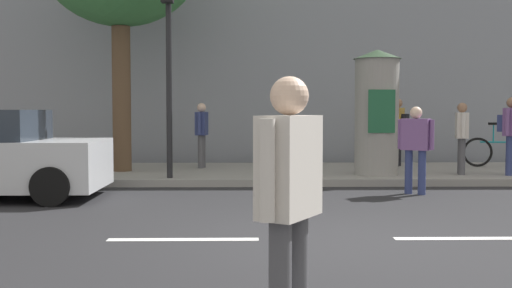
{
  "coord_description": "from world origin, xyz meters",
  "views": [
    {
      "loc": [
        -0.98,
        -7.28,
        1.54
      ],
      "look_at": [
        -0.81,
        2.0,
        1.03
      ],
      "focal_mm": 43.29,
      "sensor_mm": 36.0,
      "label": 1
    }
  ],
  "objects_px": {
    "pedestrian_tallest": "(416,142)",
    "pedestrian_near_pole": "(510,129)",
    "pedestrian_with_bag": "(462,132)",
    "bicycle_leaning": "(500,151)",
    "traffic_light": "(168,36)",
    "pedestrian_in_dark_shirt": "(398,126)",
    "poster_column": "(377,111)",
    "pedestrian_with_backpack": "(202,130)",
    "pedestrian_in_light_jacket": "(289,192)"
  },
  "relations": [
    {
      "from": "pedestrian_in_light_jacket",
      "to": "pedestrian_with_bag",
      "type": "relative_size",
      "value": 1.13
    },
    {
      "from": "pedestrian_in_dark_shirt",
      "to": "pedestrian_near_pole",
      "type": "height_order",
      "value": "pedestrian_in_dark_shirt"
    },
    {
      "from": "pedestrian_with_backpack",
      "to": "pedestrian_near_pole",
      "type": "height_order",
      "value": "pedestrian_near_pole"
    },
    {
      "from": "pedestrian_tallest",
      "to": "pedestrian_in_light_jacket",
      "type": "bearing_deg",
      "value": -111.06
    },
    {
      "from": "bicycle_leaning",
      "to": "pedestrian_with_backpack",
      "type": "bearing_deg",
      "value": -179.44
    },
    {
      "from": "traffic_light",
      "to": "pedestrian_tallest",
      "type": "distance_m",
      "value": 5.28
    },
    {
      "from": "pedestrian_with_bag",
      "to": "pedestrian_with_backpack",
      "type": "relative_size",
      "value": 0.99
    },
    {
      "from": "pedestrian_near_pole",
      "to": "bicycle_leaning",
      "type": "relative_size",
      "value": 0.94
    },
    {
      "from": "traffic_light",
      "to": "poster_column",
      "type": "bearing_deg",
      "value": 9.03
    },
    {
      "from": "traffic_light",
      "to": "pedestrian_with_bag",
      "type": "relative_size",
      "value": 2.76
    },
    {
      "from": "pedestrian_tallest",
      "to": "pedestrian_with_bag",
      "type": "height_order",
      "value": "pedestrian_with_bag"
    },
    {
      "from": "traffic_light",
      "to": "pedestrian_with_bag",
      "type": "xyz_separation_m",
      "value": [
        6.25,
        0.74,
        -1.97
      ]
    },
    {
      "from": "pedestrian_in_dark_shirt",
      "to": "traffic_light",
      "type": "bearing_deg",
      "value": -153.55
    },
    {
      "from": "pedestrian_in_dark_shirt",
      "to": "pedestrian_tallest",
      "type": "bearing_deg",
      "value": -99.55
    },
    {
      "from": "traffic_light",
      "to": "pedestrian_with_backpack",
      "type": "xyz_separation_m",
      "value": [
        0.5,
        2.33,
        -1.98
      ]
    },
    {
      "from": "pedestrian_in_light_jacket",
      "to": "pedestrian_near_pole",
      "type": "distance_m",
      "value": 10.75
    },
    {
      "from": "pedestrian_near_pole",
      "to": "bicycle_leaning",
      "type": "distance_m",
      "value": 2.04
    },
    {
      "from": "pedestrian_in_dark_shirt",
      "to": "pedestrian_near_pole",
      "type": "bearing_deg",
      "value": -48.5
    },
    {
      "from": "pedestrian_tallest",
      "to": "pedestrian_with_bag",
      "type": "distance_m",
      "value": 2.59
    },
    {
      "from": "poster_column",
      "to": "pedestrian_near_pole",
      "type": "distance_m",
      "value": 2.87
    },
    {
      "from": "pedestrian_with_bag",
      "to": "pedestrian_in_dark_shirt",
      "type": "relative_size",
      "value": 0.92
    },
    {
      "from": "pedestrian_in_light_jacket",
      "to": "pedestrian_near_pole",
      "type": "relative_size",
      "value": 1.05
    },
    {
      "from": "pedestrian_tallest",
      "to": "pedestrian_in_dark_shirt",
      "type": "xyz_separation_m",
      "value": [
        0.67,
        3.97,
        0.19
      ]
    },
    {
      "from": "pedestrian_tallest",
      "to": "pedestrian_near_pole",
      "type": "xyz_separation_m",
      "value": [
        2.54,
        1.85,
        0.18
      ]
    },
    {
      "from": "bicycle_leaning",
      "to": "pedestrian_in_dark_shirt",
      "type": "bearing_deg",
      "value": 174.07
    },
    {
      "from": "bicycle_leaning",
      "to": "pedestrian_with_bag",
      "type": "bearing_deg",
      "value": -132.66
    },
    {
      "from": "pedestrian_in_light_jacket",
      "to": "bicycle_leaning",
      "type": "height_order",
      "value": "pedestrian_in_light_jacket"
    },
    {
      "from": "poster_column",
      "to": "pedestrian_tallest",
      "type": "xyz_separation_m",
      "value": [
        0.3,
        -2.01,
        -0.55
      ]
    },
    {
      "from": "traffic_light",
      "to": "pedestrian_tallest",
      "type": "bearing_deg",
      "value": -15.69
    },
    {
      "from": "pedestrian_in_dark_shirt",
      "to": "pedestrian_near_pole",
      "type": "xyz_separation_m",
      "value": [
        1.87,
        -2.12,
        -0.02
      ]
    },
    {
      "from": "traffic_light",
      "to": "poster_column",
      "type": "relative_size",
      "value": 1.59
    },
    {
      "from": "pedestrian_tallest",
      "to": "bicycle_leaning",
      "type": "xyz_separation_m",
      "value": [
        3.1,
        3.72,
        -0.42
      ]
    },
    {
      "from": "poster_column",
      "to": "pedestrian_with_bag",
      "type": "relative_size",
      "value": 1.73
    },
    {
      "from": "pedestrian_with_bag",
      "to": "pedestrian_in_dark_shirt",
      "type": "bearing_deg",
      "value": 115.19
    },
    {
      "from": "pedestrian_with_backpack",
      "to": "pedestrian_tallest",
      "type": "bearing_deg",
      "value": -41.15
    },
    {
      "from": "poster_column",
      "to": "pedestrian_with_backpack",
      "type": "xyz_separation_m",
      "value": [
        -3.88,
        1.64,
        -0.46
      ]
    },
    {
      "from": "traffic_light",
      "to": "pedestrian_near_pole",
      "type": "xyz_separation_m",
      "value": [
        7.22,
        0.54,
        -1.89
      ]
    },
    {
      "from": "pedestrian_in_light_jacket",
      "to": "pedestrian_with_backpack",
      "type": "relative_size",
      "value": 1.12
    },
    {
      "from": "traffic_light",
      "to": "bicycle_leaning",
      "type": "relative_size",
      "value": 2.43
    },
    {
      "from": "pedestrian_with_backpack",
      "to": "pedestrian_near_pole",
      "type": "relative_size",
      "value": 0.94
    },
    {
      "from": "pedestrian_with_bag",
      "to": "pedestrian_with_backpack",
      "type": "xyz_separation_m",
      "value": [
        -5.75,
        1.59,
        -0.01
      ]
    },
    {
      "from": "pedestrian_in_dark_shirt",
      "to": "pedestrian_with_backpack",
      "type": "relative_size",
      "value": 1.08
    },
    {
      "from": "pedestrian_in_light_jacket",
      "to": "traffic_light",
      "type": "bearing_deg",
      "value": 101.7
    },
    {
      "from": "pedestrian_tallest",
      "to": "pedestrian_near_pole",
      "type": "relative_size",
      "value": 0.96
    },
    {
      "from": "pedestrian_in_dark_shirt",
      "to": "bicycle_leaning",
      "type": "distance_m",
      "value": 2.53
    },
    {
      "from": "pedestrian_in_dark_shirt",
      "to": "pedestrian_with_backpack",
      "type": "distance_m",
      "value": 4.86
    },
    {
      "from": "pedestrian_with_bag",
      "to": "bicycle_leaning",
      "type": "relative_size",
      "value": 0.88
    },
    {
      "from": "pedestrian_tallest",
      "to": "pedestrian_with_bag",
      "type": "bearing_deg",
      "value": 52.61
    },
    {
      "from": "pedestrian_in_light_jacket",
      "to": "pedestrian_in_dark_shirt",
      "type": "distance_m",
      "value": 11.95
    },
    {
      "from": "poster_column",
      "to": "pedestrian_with_bag",
      "type": "distance_m",
      "value": 1.92
    }
  ]
}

